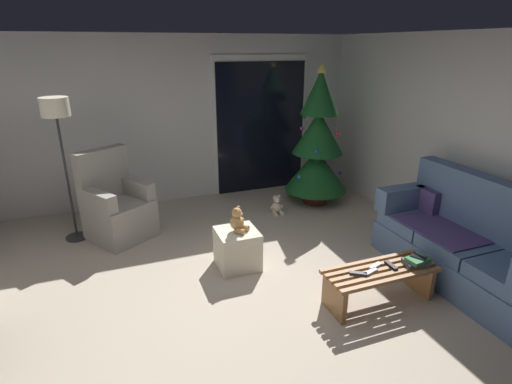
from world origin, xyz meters
The scene contains 19 objects.
ground_plane centered at (0.00, 0.00, 0.00)m, with size 7.00×7.00×0.00m, color #B2A38E.
wall_back centered at (0.00, 3.06, 1.25)m, with size 5.72×0.12×2.50m, color beige.
wall_right centered at (2.86, 0.00, 1.25)m, with size 0.12×6.00×2.50m, color beige.
patio_door_frame centered at (1.35, 2.99, 1.10)m, with size 1.60×0.02×2.20m, color silver.
patio_door_glass centered at (1.35, 2.97, 1.05)m, with size 1.50×0.02×2.10m, color black.
couch centered at (2.32, -0.41, 0.40)m, with size 0.79×1.94×1.08m.
coffee_table centered at (1.23, -0.44, 0.25)m, with size 1.10×0.40×0.36m.
remote_white centered at (1.20, -0.39, 0.38)m, with size 0.04×0.16×0.02m, color silver.
remote_graphite centered at (0.97, -0.45, 0.38)m, with size 0.04×0.16×0.02m, color #333338.
remote_silver centered at (1.10, -0.46, 0.38)m, with size 0.04×0.16×0.02m, color #ADADB2.
remote_black centered at (1.34, -0.44, 0.38)m, with size 0.04×0.16×0.02m, color black.
book_stack centered at (1.59, -0.50, 0.40)m, with size 0.25×0.21×0.08m.
cell_phone centered at (1.61, -0.49, 0.44)m, with size 0.07×0.14×0.01m, color black.
christmas_tree centered at (1.91, 2.08, 0.92)m, with size 0.96×0.96×2.09m.
armchair centered at (-1.03, 1.93, 0.40)m, with size 0.94×0.95×1.13m.
floor_lamp centered at (-1.55, 2.07, 1.51)m, with size 0.32×0.32×1.78m.
ottoman centered at (0.17, 0.67, 0.22)m, with size 0.44×0.44×0.44m, color beige.
teddy_bear_honey centered at (0.17, 0.66, 0.56)m, with size 0.21×0.21×0.29m.
teddy_bear_cream_by_tree centered at (1.17, 1.87, 0.12)m, with size 0.20×0.20×0.29m.
Camera 1 is at (-1.03, -3.07, 2.35)m, focal length 27.94 mm.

